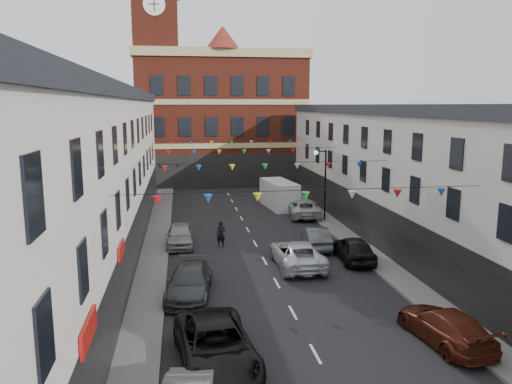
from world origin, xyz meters
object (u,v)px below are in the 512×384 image
car_right_f (304,208)px  car_left_e (180,235)px  car_right_c (445,326)px  car_right_d (354,249)px  white_van (279,194)px  moving_car (297,254)px  car_left_d (190,282)px  car_right_e (316,238)px  street_lamp (323,175)px  car_left_c (216,346)px  pedestrian (221,234)px

car_right_f → car_left_e: bearing=43.3°
car_right_c → car_right_f: 23.76m
car_right_d → white_van: bearing=-82.5°
white_van → car_right_f: bearing=-78.5°
car_right_c → white_van: (-1.40, 27.93, 0.55)m
car_right_f → white_van: size_ratio=0.96×
car_right_f → moving_car: (-3.75, -13.26, 0.02)m
car_right_f → white_van: bearing=-63.7°
car_right_f → moving_car: 13.78m
car_left_d → car_right_e: bearing=48.4°
car_right_c → car_right_f: size_ratio=0.90×
car_right_f → white_van: 4.43m
street_lamp → car_left_d: bearing=-126.7°
car_right_e → car_right_d: bearing=122.0°
street_lamp → car_left_c: (-10.47, -22.33, -3.08)m
pedestrian → car_left_c: bearing=-71.5°
car_left_d → car_right_f: size_ratio=0.95×
car_right_e → pedestrian: 6.52m
street_lamp → car_right_d: (-1.05, -10.84, -3.11)m
street_lamp → car_right_d: street_lamp is taller
street_lamp → car_right_c: 22.11m
pedestrian → street_lamp: bearing=59.5°
car_left_d → car_right_f: (10.26, 17.09, 0.01)m
moving_car → pedestrian: (-4.20, 4.88, 0.12)m
car_right_c → street_lamp: bearing=-99.1°
car_right_e → moving_car: (-2.21, -3.70, 0.07)m
car_left_c → white_van: size_ratio=1.03×
car_right_d → pedestrian: size_ratio=2.57×
car_left_d → moving_car: bearing=38.0°
car_left_d → car_right_e: (8.72, 7.53, -0.04)m
car_left_c → car_left_e: bearing=88.6°
pedestrian → moving_car: bearing=-25.5°
car_left_d → car_right_c: bearing=-25.5°
car_left_d → car_right_e: 11.52m
car_left_e → car_right_d: car_right_d is taller
car_right_d → white_van: white_van is taller
street_lamp → car_right_e: bearing=-108.7°
car_left_e → white_van: bearing=53.2°
car_right_c → moving_car: 11.15m
car_right_d → car_right_f: car_right_d is taller
street_lamp → car_left_d: size_ratio=1.14×
car_left_c → car_right_f: (9.42, 24.23, -0.05)m
car_right_c → car_right_e: 14.28m
car_left_c → pedestrian: 15.92m
car_left_d → pedestrian: size_ratio=2.88×
car_right_c → moving_car: (-3.75, 10.50, 0.07)m
car_left_d → car_right_c: car_left_d is taller
car_left_c → car_right_e: bearing=55.9°
car_right_f → car_right_e: bearing=88.6°
car_left_c → car_left_d: 7.18m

